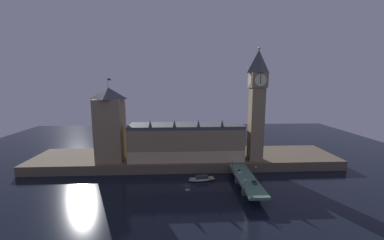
% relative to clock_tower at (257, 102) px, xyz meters
% --- Properties ---
extents(ground_plane, '(400.00, 400.00, 0.00)m').
position_rel_clock_tower_xyz_m(ground_plane, '(-47.79, -26.01, -46.74)').
color(ground_plane, black).
extents(embankment, '(220.00, 42.00, 6.53)m').
position_rel_clock_tower_xyz_m(embankment, '(-47.79, 12.99, -43.47)').
color(embankment, brown).
rests_on(embankment, ground_plane).
extents(parliament_hall, '(79.06, 23.34, 29.16)m').
position_rel_clock_tower_xyz_m(parliament_hall, '(-47.69, 5.99, -28.11)').
color(parliament_hall, '#8E7A56').
rests_on(parliament_hall, embankment).
extents(clock_tower, '(11.15, 11.26, 76.02)m').
position_rel_clock_tower_xyz_m(clock_tower, '(0.00, 0.00, 0.00)').
color(clock_tower, '#8E7A56').
rests_on(clock_tower, embankment).
extents(victoria_tower, '(17.95, 17.95, 56.19)m').
position_rel_clock_tower_xyz_m(victoria_tower, '(-99.67, 4.29, -14.99)').
color(victoria_tower, '#8E7A56').
rests_on(victoria_tower, embankment).
extents(bridge, '(10.52, 46.00, 6.07)m').
position_rel_clock_tower_xyz_m(bridge, '(-14.27, -31.01, -42.23)').
color(bridge, '#4C7560').
rests_on(bridge, ground_plane).
extents(car_northbound_lead, '(2.05, 4.53, 1.40)m').
position_rel_clock_tower_xyz_m(car_northbound_lead, '(-16.58, -22.14, -40.01)').
color(car_northbound_lead, white).
rests_on(car_northbound_lead, bridge).
extents(car_southbound_lead, '(1.93, 4.23, 1.35)m').
position_rel_clock_tower_xyz_m(car_southbound_lead, '(-11.95, -38.23, -40.04)').
color(car_southbound_lead, '#235633').
rests_on(car_southbound_lead, bridge).
extents(pedestrian_near_rail, '(0.38, 0.38, 1.74)m').
position_rel_clock_tower_xyz_m(pedestrian_near_rail, '(-18.90, -40.75, -39.75)').
color(pedestrian_near_rail, black).
rests_on(pedestrian_near_rail, bridge).
extents(pedestrian_mid_walk, '(0.38, 0.38, 1.65)m').
position_rel_clock_tower_xyz_m(pedestrian_mid_walk, '(-9.64, -34.26, -39.80)').
color(pedestrian_mid_walk, black).
rests_on(pedestrian_mid_walk, bridge).
extents(pedestrian_far_rail, '(0.38, 0.38, 1.74)m').
position_rel_clock_tower_xyz_m(pedestrian_far_rail, '(-18.90, -21.55, -39.75)').
color(pedestrian_far_rail, black).
rests_on(pedestrian_far_rail, bridge).
extents(street_lamp_near, '(1.34, 0.60, 5.88)m').
position_rel_clock_tower_xyz_m(street_lamp_near, '(-19.30, -45.73, -36.99)').
color(street_lamp_near, '#2D3333').
rests_on(street_lamp_near, bridge).
extents(street_lamp_mid, '(1.34, 0.60, 7.06)m').
position_rel_clock_tower_xyz_m(street_lamp_mid, '(-9.24, -31.01, -36.26)').
color(street_lamp_mid, '#2D3333').
rests_on(street_lamp_mid, bridge).
extents(street_lamp_far, '(1.34, 0.60, 6.85)m').
position_rel_clock_tower_xyz_m(street_lamp_far, '(-19.30, -16.29, -36.39)').
color(street_lamp_far, '#2D3333').
rests_on(street_lamp_far, bridge).
extents(boat_upstream, '(17.21, 6.92, 3.26)m').
position_rel_clock_tower_xyz_m(boat_upstream, '(-38.77, -19.33, -45.55)').
color(boat_upstream, '#B2A893').
rests_on(boat_upstream, ground_plane).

